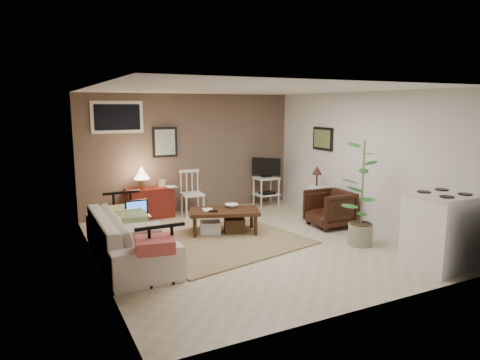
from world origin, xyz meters
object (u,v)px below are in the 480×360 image
spindle_chair (192,194)px  side_table (317,185)px  coffee_table (224,220)px  sofa (129,229)px  stove (441,230)px  potted_plant (362,189)px  tv_stand (266,181)px  armchair (330,207)px  red_console (149,200)px

spindle_chair → side_table: bearing=-29.9°
coffee_table → sofa: (-1.70, -0.51, 0.20)m
stove → spindle_chair: bearing=116.0°
potted_plant → stove: 1.30m
coffee_table → tv_stand: tv_stand is taller
potted_plant → tv_stand: bearing=89.5°
sofa → armchair: 3.60m
sofa → stove: (3.68, -2.18, 0.06)m
sofa → spindle_chair: bearing=-40.4°
coffee_table → side_table: side_table is taller
armchair → side_table: bearing=165.9°
spindle_chair → tv_stand: size_ratio=0.85×
spindle_chair → sofa: bearing=-130.4°
sofa → tv_stand: tv_stand is taller
coffee_table → tv_stand: (1.70, 1.49, 0.31)m
tv_stand → potted_plant: bearing=-90.5°
tv_stand → potted_plant: potted_plant is taller
spindle_chair → armchair: 2.70m
red_console → armchair: red_console is taller
red_console → potted_plant: (2.53, -3.11, 0.54)m
stove → coffee_table: bearing=126.2°
spindle_chair → armchair: (1.93, -1.89, -0.06)m
coffee_table → tv_stand: size_ratio=1.23×
sofa → red_console: size_ratio=2.24×
tv_stand → armchair: tv_stand is taller
red_console → potted_plant: 4.05m
armchair → coffee_table: bearing=-100.9°
spindle_chair → tv_stand: bearing=1.5°
side_table → stove: 2.92m
coffee_table → potted_plant: bearing=-41.8°
tv_stand → red_console: bearing=177.2°
coffee_table → side_table: size_ratio=1.28×
coffee_table → red_console: size_ratio=1.27×
stove → tv_stand: bearing=93.8°
sofa → spindle_chair: spindle_chair is taller
coffee_table → spindle_chair: spindle_chair is taller
red_console → side_table: size_ratio=1.01×
coffee_table → spindle_chair: bearing=91.5°
red_console → armchair: (2.76, -2.06, 0.01)m
sofa → side_table: side_table is taller
coffee_table → stove: size_ratio=1.26×
spindle_chair → potted_plant: potted_plant is taller
tv_stand → stove: bearing=-86.2°
red_console → side_table: bearing=-25.3°
sofa → tv_stand: bearing=-59.5°
spindle_chair → stove: stove is taller
spindle_chair → tv_stand: 1.74m
potted_plant → armchair: bearing=77.9°
sofa → armchair: size_ratio=3.16×
coffee_table → tv_stand: bearing=41.2°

